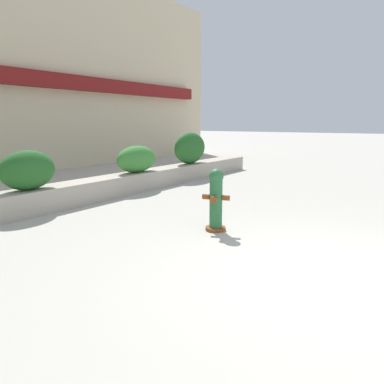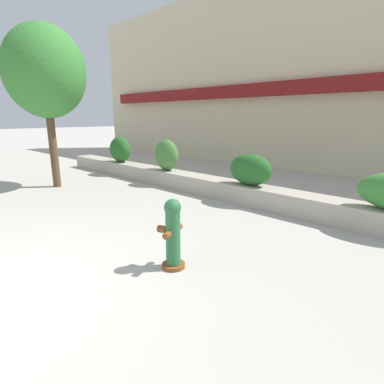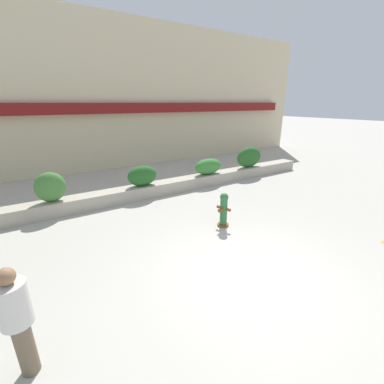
{
  "view_description": "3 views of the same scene",
  "coord_description": "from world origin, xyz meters",
  "px_view_note": "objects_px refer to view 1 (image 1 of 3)",
  "views": [
    {
      "loc": [
        -4.36,
        -0.92,
        1.87
      ],
      "look_at": [
        0.64,
        2.45,
        0.73
      ],
      "focal_mm": 35.0,
      "sensor_mm": 36.0,
      "label": 1
    },
    {
      "loc": [
        4.15,
        -0.58,
        2.24
      ],
      "look_at": [
        0.32,
        3.46,
        0.83
      ],
      "focal_mm": 28.0,
      "sensor_mm": 36.0,
      "label": 2
    },
    {
      "loc": [
        -3.65,
        -3.33,
        3.65
      ],
      "look_at": [
        0.68,
        3.42,
        0.85
      ],
      "focal_mm": 24.0,
      "sensor_mm": 36.0,
      "label": 3
    }
  ],
  "objects_px": {
    "hedge_bush_2": "(28,170)",
    "fire_hydrant": "(216,199)",
    "hedge_bush_4": "(190,148)",
    "hedge_bush_3": "(137,159)"
  },
  "relations": [
    {
      "from": "hedge_bush_4",
      "to": "fire_hydrant",
      "type": "height_order",
      "value": "hedge_bush_4"
    },
    {
      "from": "hedge_bush_3",
      "to": "fire_hydrant",
      "type": "xyz_separation_m",
      "value": [
        -2.15,
        -3.76,
        -0.31
      ]
    },
    {
      "from": "hedge_bush_3",
      "to": "hedge_bush_4",
      "type": "xyz_separation_m",
      "value": [
        2.58,
        0.0,
        0.15
      ]
    },
    {
      "from": "hedge_bush_2",
      "to": "fire_hydrant",
      "type": "height_order",
      "value": "hedge_bush_2"
    },
    {
      "from": "hedge_bush_4",
      "to": "fire_hydrant",
      "type": "distance_m",
      "value": 6.06
    },
    {
      "from": "hedge_bush_2",
      "to": "hedge_bush_4",
      "type": "height_order",
      "value": "hedge_bush_4"
    },
    {
      "from": "hedge_bush_3",
      "to": "fire_hydrant",
      "type": "distance_m",
      "value": 4.34
    },
    {
      "from": "hedge_bush_2",
      "to": "hedge_bush_4",
      "type": "bearing_deg",
      "value": 0.0
    },
    {
      "from": "hedge_bush_4",
      "to": "hedge_bush_3",
      "type": "bearing_deg",
      "value": 180.0
    },
    {
      "from": "hedge_bush_2",
      "to": "fire_hydrant",
      "type": "distance_m",
      "value": 3.93
    }
  ]
}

